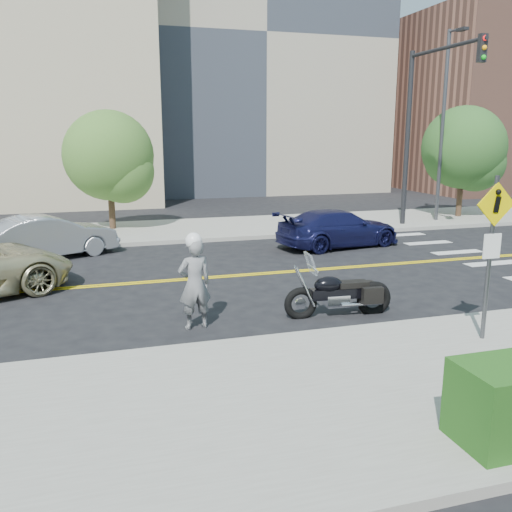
{
  "coord_description": "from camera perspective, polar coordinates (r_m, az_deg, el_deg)",
  "views": [
    {
      "loc": [
        -2.53,
        -14.21,
        3.83
      ],
      "look_at": [
        0.82,
        -2.9,
        1.2
      ],
      "focal_mm": 38.0,
      "sensor_mm": 36.0,
      "label": 1
    }
  ],
  "objects": [
    {
      "name": "parked_car_silver",
      "position": [
        18.41,
        -20.99,
        1.91
      ],
      "size": [
        4.44,
        3.08,
        1.39
      ],
      "primitive_type": "imported",
      "rotation": [
        0.0,
        0.0,
        2.0
      ],
      "color": "#9B9EA3",
      "rests_on": "ground"
    },
    {
      "name": "sidewalk_near",
      "position": [
        8.09,
        3.84,
        -15.1
      ],
      "size": [
        60.0,
        5.0,
        0.15
      ],
      "primitive_type": "cube",
      "color": "#9E9B91",
      "rests_on": "ground_plane"
    },
    {
      "name": "motorcycle",
      "position": [
        11.79,
        8.77,
        -2.92
      ],
      "size": [
        2.38,
        0.88,
        1.42
      ],
      "primitive_type": null,
      "rotation": [
        0.0,
        0.0,
        -0.07
      ],
      "color": "black",
      "rests_on": "ground"
    },
    {
      "name": "parked_car_blue",
      "position": [
        19.23,
        8.68,
        2.91
      ],
      "size": [
        4.76,
        2.58,
        1.31
      ],
      "primitive_type": "imported",
      "rotation": [
        0.0,
        0.0,
        1.74
      ],
      "color": "#191B4D",
      "rests_on": "ground"
    },
    {
      "name": "tree_far_a",
      "position": [
        22.46,
        -15.25,
        10.16
      ],
      "size": [
        3.54,
        3.54,
        4.83
      ],
      "rotation": [
        0.0,
        0.0,
        -0.36
      ],
      "color": "#382619",
      "rests_on": "ground"
    },
    {
      "name": "motorcyclist",
      "position": [
        10.9,
        -6.48,
        -2.65
      ],
      "size": [
        0.73,
        0.54,
        1.98
      ],
      "rotation": [
        0.0,
        0.0,
        3.28
      ],
      "color": "#ABABB0",
      "rests_on": "ground"
    },
    {
      "name": "building_mid",
      "position": [
        42.02,
        -1.93,
        20.99
      ],
      "size": [
        18.0,
        14.0,
        20.0
      ],
      "primitive_type": "cube",
      "color": "#A39984",
      "rests_on": "ground_plane"
    },
    {
      "name": "ground_plane",
      "position": [
        14.93,
        -6.19,
        -2.37
      ],
      "size": [
        120.0,
        120.0,
        0.0
      ],
      "primitive_type": "plane",
      "color": "black",
      "rests_on": "ground"
    },
    {
      "name": "sidewalk_far",
      "position": [
        22.17,
        -9.71,
        2.63
      ],
      "size": [
        60.0,
        5.0,
        0.15
      ],
      "primitive_type": "cube",
      "color": "#9E9B91",
      "rests_on": "ground_plane"
    },
    {
      "name": "lamp_post",
      "position": [
        25.3,
        19.03,
        12.62
      ],
      "size": [
        0.16,
        0.16,
        8.0
      ],
      "primitive_type": "cylinder",
      "color": "#4C4C51",
      "rests_on": "sidewalk_far"
    },
    {
      "name": "tree_far_b",
      "position": [
        26.88,
        21.01,
        10.6
      ],
      "size": [
        3.74,
        3.74,
        5.17
      ],
      "rotation": [
        0.0,
        0.0,
        -0.07
      ],
      "color": "#382619",
      "rests_on": "ground"
    },
    {
      "name": "building_right",
      "position": [
        44.6,
        24.09,
        14.29
      ],
      "size": [
        14.0,
        12.0,
        12.0
      ],
      "primitive_type": "cube",
      "color": "#8C5947",
      "rests_on": "ground_plane"
    },
    {
      "name": "traffic_light",
      "position": [
        23.01,
        17.04,
        14.13
      ],
      "size": [
        0.28,
        4.5,
        7.0
      ],
      "color": "black",
      "rests_on": "sidewalk_far"
    },
    {
      "name": "pedestrian_sign",
      "position": [
        10.54,
        23.56,
        1.3
      ],
      "size": [
        0.78,
        0.08,
        3.0
      ],
      "color": "#4C4C51",
      "rests_on": "sidewalk_near"
    }
  ]
}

